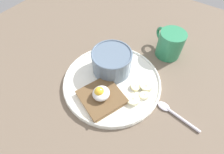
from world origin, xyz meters
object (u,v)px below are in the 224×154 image
at_px(toast_slice, 102,97).
at_px(coffee_mug, 170,44).
at_px(oatmeal_bowl, 112,61).
at_px(banana_slice_left, 144,95).
at_px(banana_slice_front, 135,87).
at_px(banana_slice_back, 133,100).
at_px(banana_slice_right, 146,86).
at_px(poached_egg, 101,93).
at_px(spoon, 173,113).

bearing_deg(toast_slice, coffee_mug, -14.49).
relative_size(oatmeal_bowl, banana_slice_left, 3.47).
relative_size(oatmeal_bowl, coffee_mug, 1.09).
height_order(banana_slice_front, banana_slice_back, same).
xyz_separation_m(banana_slice_back, banana_slice_right, (0.06, -0.01, -0.00)).
relative_size(poached_egg, banana_slice_back, 1.02).
height_order(banana_slice_back, banana_slice_right, same).
relative_size(poached_egg, spoon, 0.39).
relative_size(toast_slice, coffee_mug, 1.26).
bearing_deg(banana_slice_left, banana_slice_front, 74.30).
bearing_deg(banana_slice_back, banana_slice_front, 22.33).
bearing_deg(banana_slice_back, banana_slice_right, -7.87).
bearing_deg(spoon, banana_slice_right, 75.31).
bearing_deg(banana_slice_right, poached_egg, 141.26).
bearing_deg(banana_slice_front, spoon, -93.28).
distance_m(oatmeal_bowl, poached_egg, 0.11).
distance_m(banana_slice_front, coffee_mug, 0.19).
bearing_deg(spoon, oatmeal_bowl, 83.20).
relative_size(poached_egg, banana_slice_left, 1.40).
distance_m(banana_slice_left, banana_slice_back, 0.04).
bearing_deg(spoon, banana_slice_left, 91.95).
bearing_deg(spoon, banana_slice_front, 86.72).
distance_m(toast_slice, banana_slice_front, 0.10).
bearing_deg(spoon, coffee_mug, 28.24).
bearing_deg(banana_slice_front, poached_egg, 145.71).
bearing_deg(coffee_mug, banana_slice_front, 175.74).
height_order(oatmeal_bowl, banana_slice_back, oatmeal_bowl).
height_order(poached_egg, banana_slice_back, poached_egg).
relative_size(banana_slice_right, coffee_mug, 0.44).
relative_size(coffee_mug, spoon, 0.87).
distance_m(banana_slice_front, banana_slice_right, 0.03).
bearing_deg(poached_egg, banana_slice_front, -34.29).
relative_size(banana_slice_front, banana_slice_left, 0.88).
bearing_deg(banana_slice_front, banana_slice_right, -53.74).
height_order(banana_slice_front, banana_slice_right, same).
bearing_deg(spoon, poached_egg, 113.57).
height_order(oatmeal_bowl, toast_slice, oatmeal_bowl).
bearing_deg(oatmeal_bowl, banana_slice_left, -102.41).
relative_size(oatmeal_bowl, banana_slice_front, 3.95).
bearing_deg(banana_slice_right, spoon, -104.69).
height_order(banana_slice_right, coffee_mug, coffee_mug).
bearing_deg(banana_slice_front, coffee_mug, -4.26).
height_order(oatmeal_bowl, banana_slice_right, oatmeal_bowl).
distance_m(banana_slice_back, spoon, 0.11).
xyz_separation_m(oatmeal_bowl, banana_slice_front, (-0.02, -0.09, -0.03)).
distance_m(toast_slice, poached_egg, 0.02).
distance_m(banana_slice_left, spoon, 0.09).
xyz_separation_m(poached_egg, banana_slice_back, (0.04, -0.07, -0.02)).
bearing_deg(banana_slice_front, banana_slice_left, -105.70).
distance_m(toast_slice, banana_slice_right, 0.13).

